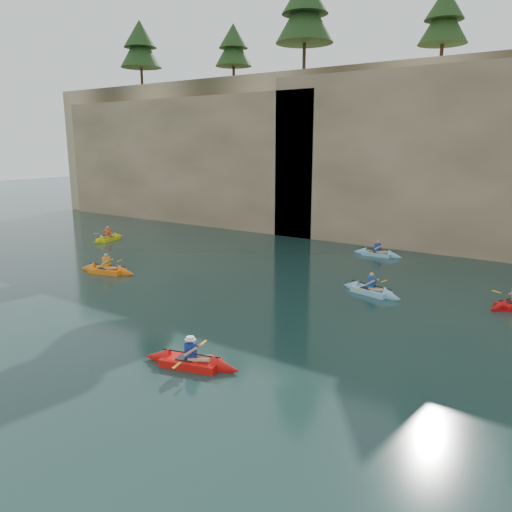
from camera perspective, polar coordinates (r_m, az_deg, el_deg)
The scene contains 11 objects.
ground at distance 14.70m, azimuth -10.36°, elevation -14.13°, with size 160.00×160.00×0.00m, color black.
cliff at distance 40.26m, azimuth 21.51°, elevation 11.05°, with size 70.00×16.00×12.00m, color tan.
cliff_slab_west at distance 43.30m, azimuth -8.34°, elevation 10.90°, with size 26.00×2.40×10.56m, color tan.
cliff_slab_center at distance 32.61m, azimuth 21.83°, elevation 10.30°, with size 24.00×2.40×11.40m, color tan.
sea_cave_west at distance 41.71m, azimuth -6.78°, elevation 6.35°, with size 4.50×1.00×4.00m, color black.
sea_cave_center at distance 34.23m, azimuth 11.19°, elevation 4.13°, with size 3.50×1.00×3.20m, color black.
main_kayaker at distance 15.52m, azimuth -7.44°, elevation -11.86°, with size 3.25×2.12×1.18m.
kayaker_orange at distance 27.05m, azimuth -16.67°, elevation -1.55°, with size 3.48×2.49×1.29m.
kayaker_ltblue_near at distance 22.97m, azimuth 13.00°, elevation -3.87°, with size 3.18×2.36×1.22m.
kayaker_yellow at distance 36.13m, azimuth -16.51°, elevation 1.97°, with size 2.41×3.13×1.25m.
kayaker_ltblue_mid at distance 30.75m, azimuth 13.69°, elevation 0.29°, with size 3.05×2.30×1.16m.
Camera 1 is at (9.43, -9.14, 6.60)m, focal length 35.00 mm.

